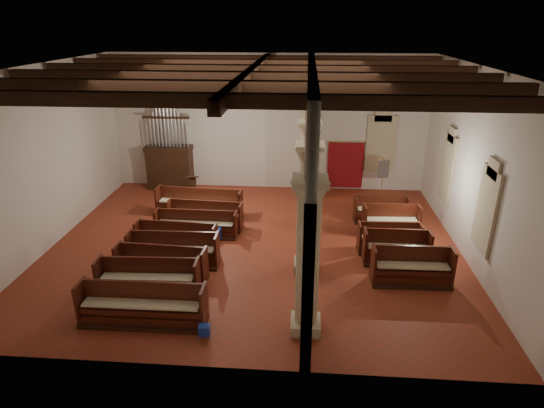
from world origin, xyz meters
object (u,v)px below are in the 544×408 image
at_px(processional_banner, 381,188).
at_px(aisle_pew_0, 411,272).
at_px(pipe_organ, 169,160).
at_px(lectern, 194,189).
at_px(nave_pew_0, 143,311).

relative_size(processional_banner, aisle_pew_0, 0.90).
relative_size(pipe_organ, lectern, 3.76).
xyz_separation_m(processional_banner, aisle_pew_0, (0.01, -6.18, -0.37)).
bearing_deg(aisle_pew_0, nave_pew_0, -161.96).
bearing_deg(processional_banner, lectern, 168.60).
bearing_deg(aisle_pew_0, processional_banner, 89.30).
xyz_separation_m(pipe_organ, lectern, (1.40, -1.40, -0.89)).
distance_m(lectern, aisle_pew_0, 10.09).
relative_size(pipe_organ, nave_pew_0, 1.35).
distance_m(pipe_organ, processional_banner, 9.51).
height_order(processional_banner, aisle_pew_0, processional_banner).
bearing_deg(aisle_pew_0, pipe_organ, 140.45).
xyz_separation_m(pipe_organ, aisle_pew_0, (9.40, -7.55, -0.98)).
xyz_separation_m(lectern, aisle_pew_0, (8.00, -6.16, -0.10)).
bearing_deg(processional_banner, nave_pew_0, -141.60).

